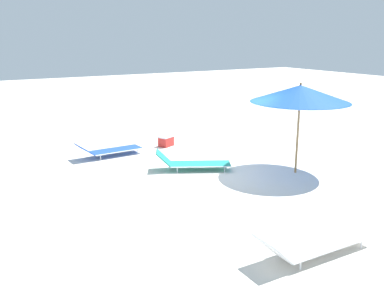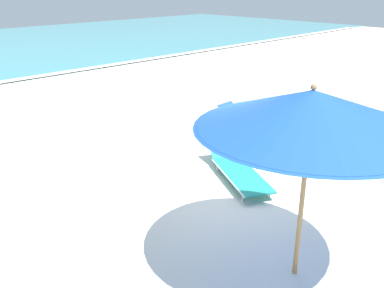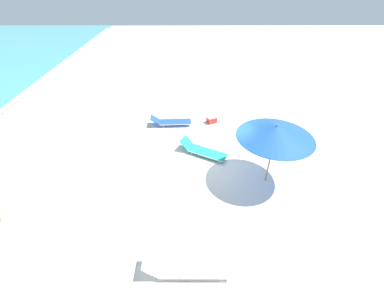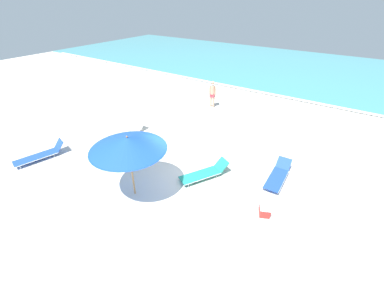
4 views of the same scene
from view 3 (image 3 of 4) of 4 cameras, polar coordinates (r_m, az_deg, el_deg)
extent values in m
cube|color=silver|center=(11.02, 4.05, -4.13)|extent=(60.00, 60.00, 0.16)
cube|color=#AFA492|center=(14.69, -24.52, 3.75)|extent=(2.10, 1.36, 0.00)
cube|color=#AFA492|center=(19.57, -15.66, 13.16)|extent=(2.57, 1.12, 0.00)
cylinder|color=#9E7547|center=(9.76, 17.01, -2.86)|extent=(0.06, 0.06, 2.22)
cone|color=blue|center=(9.15, 18.17, 2.64)|extent=(2.68, 2.68, 0.46)
cylinder|color=#163D95|center=(9.27, 17.93, 1.49)|extent=(2.60, 2.60, 0.01)
sphere|color=#9E7547|center=(9.03, 18.47, 4.03)|extent=(0.07, 0.07, 0.07)
cube|color=blue|center=(13.39, -3.69, 4.94)|extent=(0.68, 1.64, 0.03)
cylinder|color=silver|center=(13.13, -3.69, 4.29)|extent=(0.11, 1.62, 0.03)
cylinder|color=silver|center=(13.65, -3.69, 5.57)|extent=(0.11, 1.62, 0.03)
cube|color=blue|center=(13.36, -8.16, 5.38)|extent=(0.60, 0.49, 0.35)
cylinder|color=silver|center=(13.22, -0.93, 4.12)|extent=(0.03, 0.03, 0.16)
cylinder|color=silver|center=(13.66, -1.02, 5.21)|extent=(0.03, 0.03, 0.16)
cylinder|color=silver|center=(13.24, -6.41, 3.94)|extent=(0.03, 0.03, 0.16)
cylinder|color=silver|center=(13.68, -6.33, 5.04)|extent=(0.03, 0.03, 0.16)
cube|color=white|center=(7.65, 0.50, -25.75)|extent=(0.62, 1.90, 0.03)
cylinder|color=silver|center=(7.50, 0.52, -27.75)|extent=(0.05, 1.89, 0.03)
cylinder|color=silver|center=(7.80, 0.49, -23.83)|extent=(0.05, 1.89, 0.03)
cube|color=white|center=(7.56, -9.09, -24.75)|extent=(0.58, 0.42, 0.40)
cylinder|color=silver|center=(7.65, 6.76, -27.62)|extent=(0.03, 0.03, 0.16)
cylinder|color=silver|center=(7.90, 6.37, -24.35)|extent=(0.03, 0.03, 0.16)
cylinder|color=silver|center=(7.64, -5.75, -27.65)|extent=(0.03, 0.03, 0.16)
cylinder|color=silver|center=(7.89, -5.41, -24.37)|extent=(0.03, 0.03, 0.16)
cube|color=#1E8475|center=(11.15, 3.49, -1.91)|extent=(1.33, 1.78, 0.03)
cylinder|color=silver|center=(10.93, 2.83, -2.75)|extent=(0.83, 1.51, 0.03)
cylinder|color=silver|center=(11.37, 4.13, -1.11)|extent=(0.83, 1.51, 0.03)
cube|color=#1E8475|center=(11.41, -1.24, 0.32)|extent=(0.70, 0.64, 0.40)
cylinder|color=silver|center=(10.82, 6.08, -4.01)|extent=(0.03, 0.03, 0.16)
cylinder|color=silver|center=(11.20, 7.10, -2.55)|extent=(0.03, 0.03, 0.16)
cylinder|color=silver|center=(11.25, -0.13, -2.05)|extent=(0.03, 0.03, 0.16)
cylinder|color=silver|center=(11.62, 1.05, -0.71)|extent=(0.03, 0.03, 0.16)
cube|color=red|center=(13.61, 4.40, 5.38)|extent=(0.51, 0.58, 0.32)
cube|color=white|center=(13.52, 4.43, 6.06)|extent=(0.53, 0.60, 0.05)
camera|label=1|loc=(6.28, -80.23, -30.19)|focal=40.00mm
camera|label=2|loc=(6.94, 49.36, -7.00)|focal=40.00mm
camera|label=4|loc=(15.52, 34.86, 28.93)|focal=24.00mm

